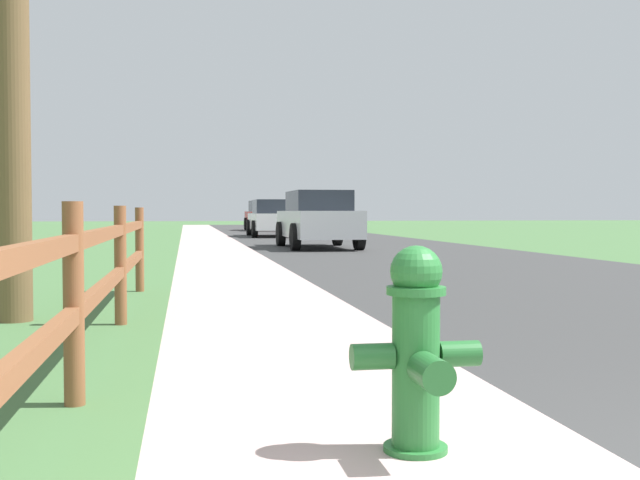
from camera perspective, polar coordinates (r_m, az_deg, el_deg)
ground_plane at (r=26.62m, az=-6.00°, el=-0.15°), size 120.00×120.00×0.00m
road_asphalt at (r=29.05m, az=0.63°, el=0.06°), size 7.00×66.00×0.01m
curb_concrete at (r=28.59m, az=-12.29°, el=-0.03°), size 6.00×66.00×0.01m
grass_verge at (r=28.69m, az=-15.28°, el=-0.04°), size 5.00×66.00×0.00m
fire_hydrant at (r=3.37m, az=7.17°, el=-7.93°), size 0.57×0.46×0.90m
rail_fence at (r=5.78m, az=-15.72°, el=-1.94°), size 0.11×9.06×1.10m
parked_suv_silver at (r=22.10m, az=-0.16°, el=1.57°), size 2.02×4.66×1.63m
parked_car_white at (r=32.49m, az=-3.46°, el=1.64°), size 2.06×4.64×1.55m
parked_car_red at (r=42.93m, az=-4.03°, el=1.80°), size 2.21×4.40×1.66m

